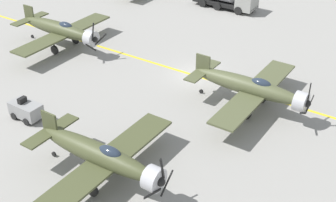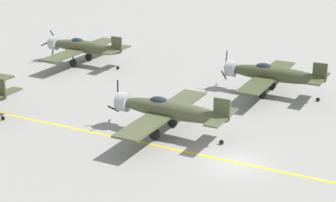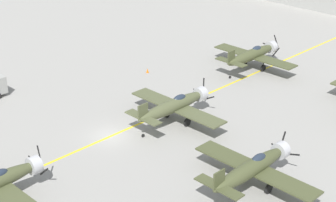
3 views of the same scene
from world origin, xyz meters
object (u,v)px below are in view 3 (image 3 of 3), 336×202
Objects in this scene: airplane_far_center at (253,55)px; airplane_mid_center at (175,105)px; traffic_cone at (147,71)px; airplane_mid_right at (253,168)px.

airplane_mid_center is (3.64, -18.30, 0.00)m from airplane_far_center.
airplane_mid_right is at bearing -24.80° from traffic_cone.
traffic_cone is (-25.75, 11.90, -1.74)m from airplane_mid_right.
airplane_mid_right is 28.42m from traffic_cone.
airplane_mid_right reaches higher than airplane_far_center.
airplane_far_center is 21.82× the size of traffic_cone.
airplane_far_center is at bearing 142.20° from airplane_mid_right.
airplane_mid_right is at bearing -60.83° from airplane_far_center.
airplane_far_center is 18.66m from airplane_mid_center.
airplane_mid_center reaches higher than airplane_far_center.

